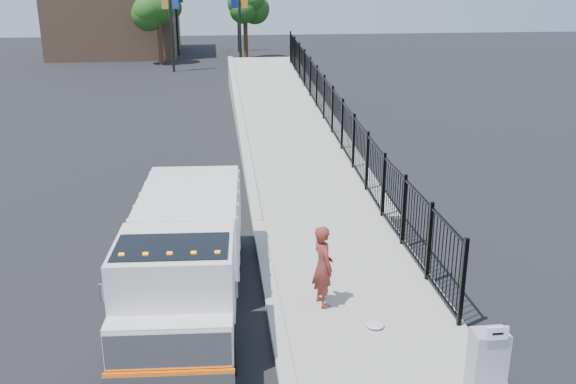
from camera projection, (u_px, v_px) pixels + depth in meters
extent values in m
plane|color=black|center=(270.00, 292.00, 14.14)|extent=(120.00, 120.00, 0.00)
cube|color=#9E998E|center=(378.00, 333.00, 12.45)|extent=(3.55, 12.00, 0.12)
cube|color=#ADAAA3|center=(279.00, 338.00, 12.23)|extent=(0.30, 12.00, 0.16)
cube|color=#9E998E|center=(285.00, 125.00, 29.39)|extent=(3.95, 24.06, 3.19)
cube|color=black|center=(332.00, 125.00, 25.49)|extent=(0.10, 28.00, 1.80)
cube|color=black|center=(188.00, 280.00, 13.63)|extent=(1.21, 6.02, 0.19)
cube|color=silver|center=(176.00, 287.00, 11.43)|extent=(2.17, 2.05, 1.76)
cube|color=silver|center=(171.00, 343.00, 10.54)|extent=(2.10, 0.73, 0.88)
cube|color=silver|center=(168.00, 354.00, 10.23)|extent=(2.03, 0.18, 0.75)
cube|color=silver|center=(169.00, 380.00, 10.31)|extent=(2.12, 0.27, 0.25)
cube|color=#FF5801|center=(169.00, 373.00, 10.27)|extent=(2.11, 0.16, 0.05)
cube|color=black|center=(173.00, 266.00, 11.05)|extent=(2.00, 1.25, 0.75)
cube|color=silver|center=(191.00, 222.00, 14.42)|extent=(2.31, 3.81, 1.50)
cube|color=silver|center=(101.00, 293.00, 10.41)|extent=(0.06, 0.06, 0.31)
cube|color=silver|center=(236.00, 289.00, 10.54)|extent=(0.06, 0.06, 0.31)
cube|color=orange|center=(121.00, 255.00, 10.60)|extent=(0.09, 0.08, 0.05)
cube|color=orange|center=(146.00, 254.00, 10.62)|extent=(0.09, 0.08, 0.05)
cube|color=orange|center=(170.00, 254.00, 10.64)|extent=(0.09, 0.08, 0.05)
cube|color=orange|center=(194.00, 253.00, 10.67)|extent=(0.09, 0.08, 0.05)
cube|color=orange|center=(217.00, 253.00, 10.69)|extent=(0.09, 0.08, 0.05)
cylinder|color=black|center=(122.00, 353.00, 11.10)|extent=(0.33, 0.89, 0.88)
cylinder|color=black|center=(229.00, 350.00, 11.21)|extent=(0.33, 0.89, 0.88)
cylinder|color=black|center=(155.00, 251.00, 15.17)|extent=(0.33, 0.89, 0.88)
cylinder|color=black|center=(234.00, 249.00, 15.28)|extent=(0.33, 0.89, 0.88)
cylinder|color=black|center=(161.00, 235.00, 16.08)|extent=(0.33, 0.89, 0.88)
cylinder|color=black|center=(234.00, 233.00, 16.19)|extent=(0.33, 0.89, 0.88)
imported|color=maroon|center=(323.00, 266.00, 13.11)|extent=(0.56, 0.72, 1.74)
cube|color=gray|center=(487.00, 366.00, 10.22)|extent=(0.55, 0.40, 1.25)
cube|color=white|center=(497.00, 333.00, 9.77)|extent=(0.35, 0.04, 0.22)
ellipsoid|color=silver|center=(375.00, 325.00, 12.53)|extent=(0.37, 0.37, 0.09)
cylinder|color=black|center=(171.00, 13.00, 43.70)|extent=(0.18, 0.18, 8.00)
cube|color=navy|center=(175.00, 1.00, 43.47)|extent=(0.45, 0.04, 1.10)
cube|color=orange|center=(165.00, 1.00, 43.40)|extent=(0.45, 0.04, 1.10)
cylinder|color=black|center=(240.00, 12.00, 44.79)|extent=(0.18, 0.18, 8.00)
cube|color=orange|center=(244.00, 0.00, 44.57)|extent=(0.45, 0.04, 1.10)
cube|color=navy|center=(234.00, 0.00, 44.49)|extent=(0.45, 0.04, 1.10)
cylinder|color=black|center=(176.00, 6.00, 52.41)|extent=(0.18, 0.18, 8.00)
cylinder|color=black|center=(238.00, 4.00, 54.81)|extent=(0.18, 0.18, 8.00)
cylinder|color=#382314|center=(160.00, 43.00, 47.75)|extent=(0.36, 0.36, 3.20)
sphere|color=#194714|center=(158.00, 10.00, 46.96)|extent=(2.70, 2.70, 2.70)
cylinder|color=#382314|center=(246.00, 38.00, 51.21)|extent=(0.36, 0.36, 3.20)
sphere|color=#194714|center=(245.00, 7.00, 50.42)|extent=(2.17, 2.17, 2.17)
cylinder|color=#382314|center=(168.00, 31.00, 57.52)|extent=(0.36, 0.36, 3.20)
sphere|color=#194714|center=(166.00, 3.00, 56.73)|extent=(2.39, 2.39, 2.39)
cube|color=#8C664C|center=(115.00, 5.00, 53.17)|extent=(10.00, 10.00, 8.00)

